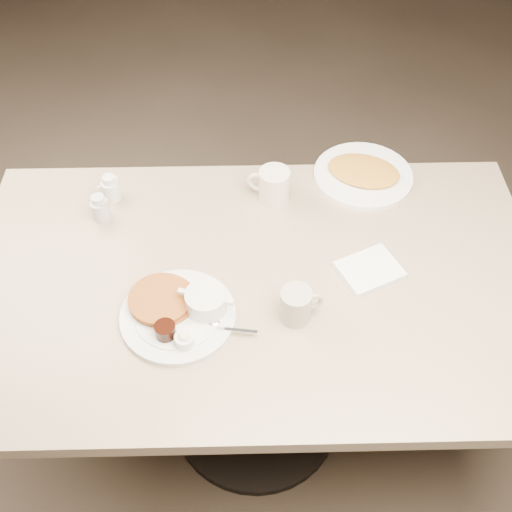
{
  "coord_description": "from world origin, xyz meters",
  "views": [
    {
      "loc": [
        -0.02,
        -1.02,
        2.0
      ],
      "look_at": [
        0.0,
        0.02,
        0.82
      ],
      "focal_mm": 43.91,
      "sensor_mm": 36.0,
      "label": 1
    }
  ],
  "objects_px": {
    "creamer_right": "(100,208)",
    "diner_table": "(256,318)",
    "coffee_mug_far": "(273,185)",
    "hash_plate": "(363,174)",
    "main_plate": "(181,310)",
    "creamer_left": "(110,189)",
    "coffee_mug_near": "(297,304)"
  },
  "relations": [
    {
      "from": "main_plate",
      "to": "coffee_mug_near",
      "type": "relative_size",
      "value": 3.18
    },
    {
      "from": "creamer_right",
      "to": "hash_plate",
      "type": "height_order",
      "value": "creamer_right"
    },
    {
      "from": "diner_table",
      "to": "coffee_mug_near",
      "type": "relative_size",
      "value": 12.92
    },
    {
      "from": "creamer_left",
      "to": "hash_plate",
      "type": "bearing_deg",
      "value": 5.75
    },
    {
      "from": "main_plate",
      "to": "creamer_right",
      "type": "height_order",
      "value": "creamer_right"
    },
    {
      "from": "coffee_mug_far",
      "to": "diner_table",
      "type": "bearing_deg",
      "value": -100.28
    },
    {
      "from": "coffee_mug_far",
      "to": "hash_plate",
      "type": "relative_size",
      "value": 0.36
    },
    {
      "from": "main_plate",
      "to": "creamer_left",
      "type": "relative_size",
      "value": 4.62
    },
    {
      "from": "hash_plate",
      "to": "coffee_mug_far",
      "type": "bearing_deg",
      "value": -162.55
    },
    {
      "from": "creamer_right",
      "to": "hash_plate",
      "type": "bearing_deg",
      "value": 11.51
    },
    {
      "from": "diner_table",
      "to": "coffee_mug_far",
      "type": "xyz_separation_m",
      "value": [
        0.06,
        0.3,
        0.22
      ]
    },
    {
      "from": "coffee_mug_near",
      "to": "coffee_mug_far",
      "type": "bearing_deg",
      "value": 95.41
    },
    {
      "from": "main_plate",
      "to": "hash_plate",
      "type": "height_order",
      "value": "main_plate"
    },
    {
      "from": "coffee_mug_near",
      "to": "hash_plate",
      "type": "distance_m",
      "value": 0.56
    },
    {
      "from": "creamer_right",
      "to": "diner_table",
      "type": "bearing_deg",
      "value": -28.8
    },
    {
      "from": "coffee_mug_near",
      "to": "hash_plate",
      "type": "bearing_deg",
      "value": 65.22
    },
    {
      "from": "coffee_mug_far",
      "to": "creamer_left",
      "type": "xyz_separation_m",
      "value": [
        -0.47,
        0.01,
        -0.01
      ]
    },
    {
      "from": "coffee_mug_near",
      "to": "main_plate",
      "type": "bearing_deg",
      "value": 178.32
    },
    {
      "from": "coffee_mug_far",
      "to": "main_plate",
      "type": "bearing_deg",
      "value": -120.33
    },
    {
      "from": "creamer_left",
      "to": "main_plate",
      "type": "bearing_deg",
      "value": -62.17
    },
    {
      "from": "diner_table",
      "to": "creamer_right",
      "type": "relative_size",
      "value": 18.75
    },
    {
      "from": "diner_table",
      "to": "main_plate",
      "type": "xyz_separation_m",
      "value": [
        -0.19,
        -0.11,
        0.19
      ]
    },
    {
      "from": "diner_table",
      "to": "main_plate",
      "type": "relative_size",
      "value": 4.06
    },
    {
      "from": "main_plate",
      "to": "coffee_mug_near",
      "type": "distance_m",
      "value": 0.28
    },
    {
      "from": "main_plate",
      "to": "coffee_mug_far",
      "type": "distance_m",
      "value": 0.48
    },
    {
      "from": "diner_table",
      "to": "coffee_mug_near",
      "type": "xyz_separation_m",
      "value": [
        0.09,
        -0.12,
        0.22
      ]
    },
    {
      "from": "coffee_mug_far",
      "to": "creamer_left",
      "type": "bearing_deg",
      "value": 178.57
    },
    {
      "from": "creamer_right",
      "to": "coffee_mug_near",
      "type": "bearing_deg",
      "value": -33.94
    },
    {
      "from": "coffee_mug_near",
      "to": "coffee_mug_far",
      "type": "xyz_separation_m",
      "value": [
        -0.04,
        0.42,
        0.0
      ]
    },
    {
      "from": "diner_table",
      "to": "hash_plate",
      "type": "bearing_deg",
      "value": 49.87
    },
    {
      "from": "diner_table",
      "to": "creamer_left",
      "type": "relative_size",
      "value": 18.75
    },
    {
      "from": "creamer_right",
      "to": "hash_plate",
      "type": "relative_size",
      "value": 0.21
    }
  ]
}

